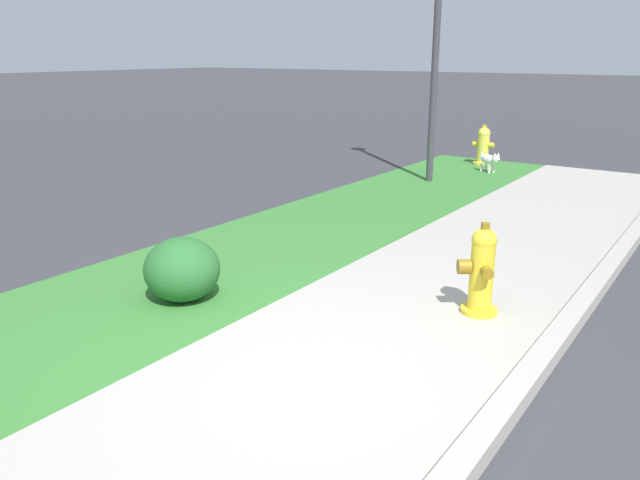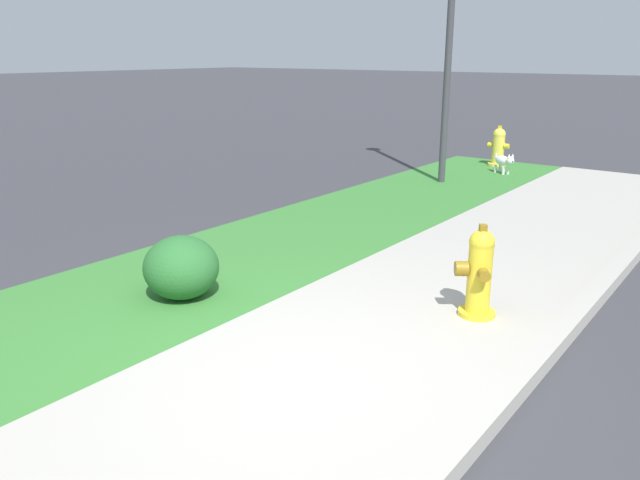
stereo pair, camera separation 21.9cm
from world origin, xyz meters
name	(u,v)px [view 2 (the right image)]	position (x,y,z in m)	size (l,w,h in m)	color
ground_plane	(305,382)	(0.00, 0.00, 0.00)	(120.00, 120.00, 0.00)	#38383D
sidewalk_pavement	(305,382)	(0.00, 0.00, 0.01)	(18.00, 2.11, 0.01)	#ADA89E
grass_verge	(108,305)	(0.00, 2.11, 0.00)	(18.00, 2.11, 0.01)	#387A33
street_curb	(469,437)	(0.00, -1.13, 0.06)	(18.00, 0.16, 0.12)	#ADA89E
fire_hydrant_across_street	(479,273)	(1.66, -0.45, 0.37)	(0.35, 0.34, 0.77)	yellow
fire_hydrant_mid_block	(498,147)	(8.41, 2.08, 0.35)	(0.38, 0.40, 0.74)	yellow
small_white_dog	(504,161)	(7.70, 1.69, 0.22)	(0.34, 0.43, 0.38)	white
shrub_bush_near_lamp	(181,267)	(0.51, 1.75, 0.27)	(0.64, 0.64, 0.55)	#28662D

